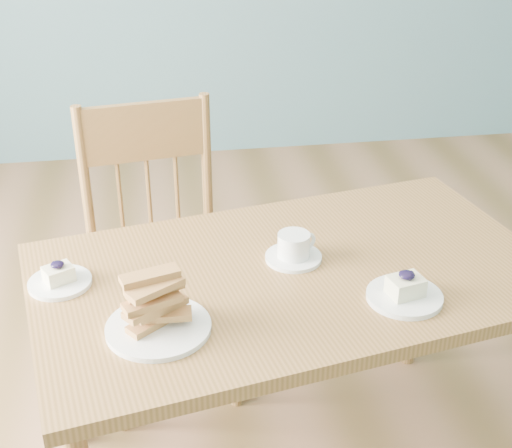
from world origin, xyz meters
The scene contains 7 objects.
room centered at (0.00, 0.00, 1.35)m, with size 5.01×5.01×2.71m.
dining_table centered at (-0.07, -0.02, 0.63)m, with size 1.43×0.98×0.70m.
dining_chair centered at (-0.40, 0.48, 0.49)m, with size 0.50×0.48×0.96m.
cheesecake_plate_near centered at (0.17, -0.18, 0.72)m, with size 0.18×0.18×0.08m.
cheesecake_plate_far centered at (-0.65, 0.01, 0.72)m, with size 0.16×0.16×0.07m.
coffee_cup centered at (-0.06, 0.04, 0.73)m, with size 0.15×0.15×0.07m.
biscotti_plate centered at (-0.42, -0.22, 0.75)m, with size 0.24×0.24×0.14m.
Camera 1 is at (-0.40, -1.53, 1.67)m, focal length 50.00 mm.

